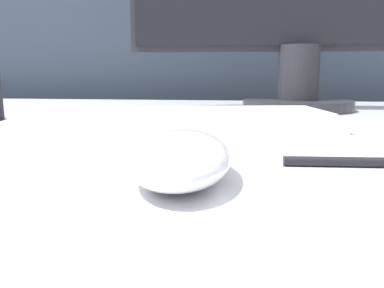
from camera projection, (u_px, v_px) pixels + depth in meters
name	position (u px, v px, depth m)	size (l,w,h in m)	color
partition_panel	(223.00, 159.00, 1.17)	(5.00, 0.03, 1.12)	#333D4C
computer_mouse_near	(186.00, 157.00, 0.25)	(0.08, 0.13, 0.03)	white
keyboard	(175.00, 119.00, 0.50)	(0.43, 0.20, 0.02)	white
pen	(382.00, 162.00, 0.29)	(0.15, 0.02, 0.01)	black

